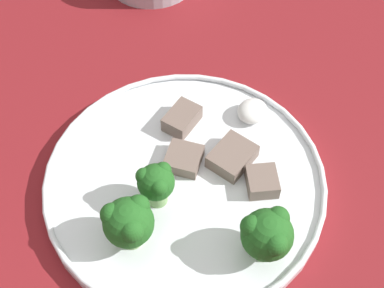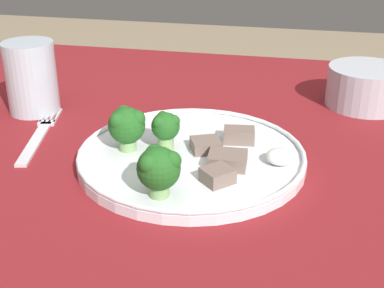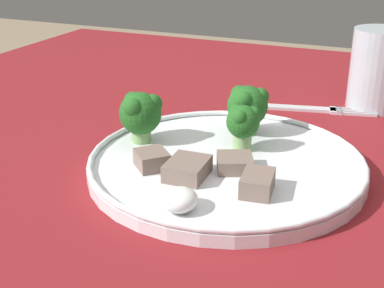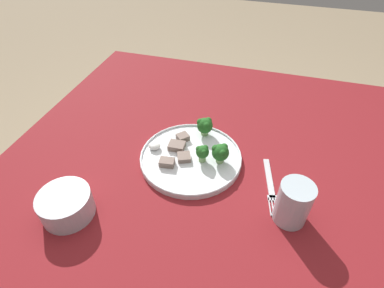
# 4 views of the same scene
# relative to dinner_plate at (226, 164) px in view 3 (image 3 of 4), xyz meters

# --- Properties ---
(table) EXTENTS (1.11, 1.06, 0.75)m
(table) POSITION_rel_dinner_plate_xyz_m (-0.03, -0.04, -0.11)
(table) COLOR maroon
(table) RESTS_ON ground_plane
(dinner_plate) EXTENTS (0.28, 0.28, 0.02)m
(dinner_plate) POSITION_rel_dinner_plate_xyz_m (0.00, 0.00, 0.00)
(dinner_plate) COLOR white
(dinner_plate) RESTS_ON table
(fork) EXTENTS (0.06, 0.18, 0.00)m
(fork) POSITION_rel_dinner_plate_xyz_m (-0.22, 0.03, -0.01)
(fork) COLOR silver
(fork) RESTS_ON table
(drinking_glass) EXTENTS (0.08, 0.08, 0.11)m
(drinking_glass) POSITION_rel_dinner_plate_xyz_m (-0.27, 0.12, 0.04)
(drinking_glass) COLOR #B2C1CC
(drinking_glass) RESTS_ON table
(broccoli_floret_near_rim_left) EXTENTS (0.05, 0.05, 0.06)m
(broccoli_floret_near_rim_left) POSITION_rel_dinner_plate_xyz_m (-0.01, -0.10, 0.04)
(broccoli_floret_near_rim_left) COLOR #7FA866
(broccoli_floret_near_rim_left) RESTS_ON dinner_plate
(broccoli_floret_center_left) EXTENTS (0.05, 0.05, 0.06)m
(broccoli_floret_center_left) POSITION_rel_dinner_plate_xyz_m (-0.08, -0.00, 0.04)
(broccoli_floret_center_left) COLOR #7FA866
(broccoli_floret_center_left) RESTS_ON dinner_plate
(broccoli_floret_back_left) EXTENTS (0.04, 0.04, 0.05)m
(broccoli_floret_back_left) POSITION_rel_dinner_plate_xyz_m (-0.03, 0.01, 0.03)
(broccoli_floret_back_left) COLOR #7FA866
(broccoli_floret_back_left) RESTS_ON dinner_plate
(meat_slice_front_slice) EXTENTS (0.05, 0.05, 0.01)m
(meat_slice_front_slice) POSITION_rel_dinner_plate_xyz_m (0.02, 0.01, 0.01)
(meat_slice_front_slice) COLOR #756056
(meat_slice_front_slice) RESTS_ON dinner_plate
(meat_slice_middle_slice) EXTENTS (0.05, 0.04, 0.02)m
(meat_slice_middle_slice) POSITION_rel_dinner_plate_xyz_m (0.05, -0.02, 0.01)
(meat_slice_middle_slice) COLOR #756056
(meat_slice_middle_slice) RESTS_ON dinner_plate
(meat_slice_rear_slice) EXTENTS (0.04, 0.03, 0.02)m
(meat_slice_rear_slice) POSITION_rel_dinner_plate_xyz_m (0.05, 0.05, 0.01)
(meat_slice_rear_slice) COLOR #756056
(meat_slice_rear_slice) RESTS_ON dinner_plate
(meat_slice_edge_slice) EXTENTS (0.04, 0.04, 0.02)m
(meat_slice_edge_slice) POSITION_rel_dinner_plate_xyz_m (0.04, -0.06, 0.01)
(meat_slice_edge_slice) COLOR #756056
(meat_slice_edge_slice) RESTS_ON dinner_plate
(sauce_dollop) EXTENTS (0.03, 0.03, 0.02)m
(sauce_dollop) POSITION_rel_dinner_plate_xyz_m (0.11, -0.00, 0.01)
(sauce_dollop) COLOR white
(sauce_dollop) RESTS_ON dinner_plate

